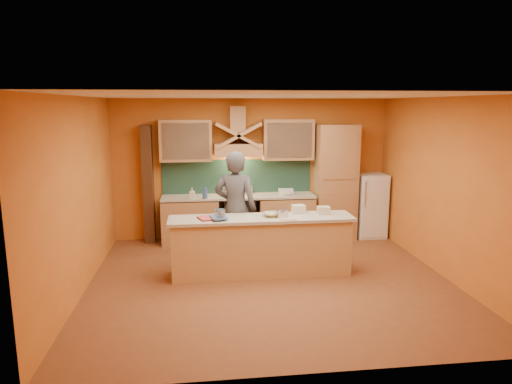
{
  "coord_description": "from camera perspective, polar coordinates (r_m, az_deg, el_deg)",
  "views": [
    {
      "loc": [
        -1.03,
        -6.58,
        2.67
      ],
      "look_at": [
        -0.11,
        0.9,
        1.23
      ],
      "focal_mm": 32.0,
      "sensor_mm": 36.0,
      "label": 1
    }
  ],
  "objects": [
    {
      "name": "book_lower",
      "position": [
        7.03,
        -7.07,
        -3.37
      ],
      "size": [
        0.31,
        0.35,
        0.03
      ],
      "primitive_type": "imported",
      "rotation": [
        0.0,
        0.0,
        0.33
      ],
      "color": "#BB4342",
      "rests_on": "island_top"
    },
    {
      "name": "jar_large",
      "position": [
        7.08,
        -4.51,
        -2.75
      ],
      "size": [
        0.2,
        0.2,
        0.14
      ],
      "primitive_type": "cylinder",
      "rotation": [
        0.0,
        0.0,
        -0.39
      ],
      "color": "silver",
      "rests_on": "island_top"
    },
    {
      "name": "base_cabinet_left",
      "position": [
        9.07,
        -8.18,
        -3.61
      ],
      "size": [
        1.1,
        0.6,
        0.86
      ],
      "primitive_type": "cube",
      "color": "tan",
      "rests_on": "floor"
    },
    {
      "name": "grocery_bag_b",
      "position": [
        7.43,
        8.43,
        -2.27
      ],
      "size": [
        0.2,
        0.16,
        0.12
      ],
      "primitive_type": "cube",
      "rotation": [
        0.0,
        0.0,
        -0.04
      ],
      "color": "beige",
      "rests_on": "island_top"
    },
    {
      "name": "upper_cabinet_right",
      "position": [
        9.1,
        4.01,
        6.56
      ],
      "size": [
        1.0,
        0.35,
        0.8
      ],
      "primitive_type": "cube",
      "color": "tan",
      "rests_on": "wall_back"
    },
    {
      "name": "wall_back",
      "position": [
        9.23,
        -0.52,
        2.9
      ],
      "size": [
        5.5,
        0.02,
        2.8
      ],
      "primitive_type": "cube",
      "color": "orange",
      "rests_on": "floor"
    },
    {
      "name": "kitchen_scale",
      "position": [
        7.12,
        3.41,
        -2.79
      ],
      "size": [
        0.16,
        0.16,
        0.11
      ],
      "primitive_type": "cube",
      "rotation": [
        0.0,
        0.0,
        -0.33
      ],
      "color": "silver",
      "rests_on": "island_top"
    },
    {
      "name": "jar_small",
      "position": [
        6.93,
        -4.46,
        -3.04
      ],
      "size": [
        0.15,
        0.15,
        0.14
      ],
      "primitive_type": "cylinder",
      "rotation": [
        0.0,
        0.0,
        -0.4
      ],
      "color": "silver",
      "rests_on": "island_top"
    },
    {
      "name": "ceiling",
      "position": [
        6.66,
        1.94,
        11.92
      ],
      "size": [
        5.5,
        5.0,
        0.01
      ],
      "primitive_type": "cube",
      "color": "white",
      "rests_on": "wall_back"
    },
    {
      "name": "wall_left",
      "position": [
        6.92,
        -21.25,
        -0.51
      ],
      "size": [
        0.02,
        5.0,
        2.8
      ],
      "primitive_type": "cube",
      "color": "orange",
      "rests_on": "floor"
    },
    {
      "name": "range_hood",
      "position": [
        8.9,
        -2.27,
        5.32
      ],
      "size": [
        0.92,
        0.5,
        0.24
      ],
      "primitive_type": "cube",
      "color": "tan",
      "rests_on": "wall_back"
    },
    {
      "name": "bowl_back",
      "position": [
        9.02,
        3.98,
        -0.2
      ],
      "size": [
        0.23,
        0.23,
        0.06
      ],
      "primitive_type": "imported",
      "rotation": [
        0.0,
        0.0,
        0.11
      ],
      "color": "silver",
      "rests_on": "counter_top"
    },
    {
      "name": "trim_column_left",
      "position": [
        9.12,
        -13.32,
        0.92
      ],
      "size": [
        0.2,
        0.3,
        2.3
      ],
      "primitive_type": "cube",
      "color": "#472816",
      "rests_on": "floor"
    },
    {
      "name": "island_body",
      "position": [
        7.29,
        0.67,
        -7.0
      ],
      "size": [
        2.8,
        0.55,
        0.88
      ],
      "primitive_type": "cube",
      "color": "tan",
      "rests_on": "floor"
    },
    {
      "name": "upper_cabinet_left",
      "position": [
        8.94,
        -8.76,
        6.38
      ],
      "size": [
        1.0,
        0.35,
        0.8
      ],
      "primitive_type": "cube",
      "color": "tan",
      "rests_on": "wall_back"
    },
    {
      "name": "pot_small",
      "position": [
        9.1,
        -1.33,
        0.08
      ],
      "size": [
        0.26,
        0.26,
        0.15
      ],
      "primitive_type": "cylinder",
      "rotation": [
        0.0,
        0.0,
        -0.31
      ],
      "color": "#ADAEB3",
      "rests_on": "stove"
    },
    {
      "name": "hood_chimney",
      "position": [
        8.97,
        -2.35,
        9.07
      ],
      "size": [
        0.3,
        0.3,
        0.5
      ],
      "primitive_type": "cube",
      "color": "tan",
      "rests_on": "wall_back"
    },
    {
      "name": "grocery_bag_a",
      "position": [
        7.43,
        5.33,
        -2.15
      ],
      "size": [
        0.22,
        0.18,
        0.13
      ],
      "primitive_type": "cube",
      "rotation": [
        0.0,
        0.0,
        0.07
      ],
      "color": "beige",
      "rests_on": "island_top"
    },
    {
      "name": "wall_front",
      "position": [
        4.4,
        6.9,
        -6.07
      ],
      "size": [
        5.5,
        0.02,
        2.8
      ],
      "primitive_type": "cube",
      "color": "orange",
      "rests_on": "floor"
    },
    {
      "name": "island_top",
      "position": [
        7.16,
        0.68,
        -3.34
      ],
      "size": [
        2.9,
        0.62,
        0.05
      ],
      "primitive_type": "cube",
      "color": "#BDB3A0",
      "rests_on": "island_body"
    },
    {
      "name": "wall_right",
      "position": [
        7.7,
        22.54,
        0.48
      ],
      "size": [
        0.02,
        5.0,
        2.8
      ],
      "primitive_type": "cube",
      "color": "orange",
      "rests_on": "floor"
    },
    {
      "name": "person",
      "position": [
        7.6,
        -2.56,
        -2.12
      ],
      "size": [
        0.82,
        0.67,
        1.94
      ],
      "primitive_type": "imported",
      "rotation": [
        0.0,
        0.0,
        2.82
      ],
      "color": "#4C4C51",
      "rests_on": "floor"
    },
    {
      "name": "stove",
      "position": [
        9.09,
        -2.18,
        -3.34
      ],
      "size": [
        0.6,
        0.58,
        0.9
      ],
      "primitive_type": "cube",
      "color": "black",
      "rests_on": "floor"
    },
    {
      "name": "mixing_bowl",
      "position": [
        7.19,
        1.94,
        -2.82
      ],
      "size": [
        0.3,
        0.3,
        0.06
      ],
      "primitive_type": "imported",
      "rotation": [
        0.0,
        0.0,
        0.15
      ],
      "color": "white",
      "rests_on": "island_top"
    },
    {
      "name": "base_cabinet_right",
      "position": [
        9.22,
        3.72,
        -3.28
      ],
      "size": [
        1.1,
        0.6,
        0.86
      ],
      "primitive_type": "cube",
      "color": "tan",
      "rests_on": "floor"
    },
    {
      "name": "book_upper",
      "position": [
        7.0,
        -5.6,
        -3.23
      ],
      "size": [
        0.29,
        0.35,
        0.02
      ],
      "primitive_type": "imported",
      "rotation": [
        0.0,
        0.0,
        0.19
      ],
      "color": "#446697",
      "rests_on": "island_top"
    },
    {
      "name": "pantry_column",
      "position": [
        9.31,
        9.84,
        1.25
      ],
      "size": [
        0.8,
        0.6,
        2.3
      ],
      "primitive_type": "cube",
      "color": "tan",
      "rests_on": "floor"
    },
    {
      "name": "backsplash",
      "position": [
        9.21,
        -2.37,
        1.93
      ],
      "size": [
        3.0,
        0.03,
        0.7
      ],
      "primitive_type": "cube",
      "color": "#1A3A30",
      "rests_on": "wall_back"
    },
    {
      "name": "soap_bottle_a",
      "position": [
        8.73,
        -7.99,
        -0.16
      ],
      "size": [
        0.11,
        0.11,
        0.21
      ],
      "primitive_type": "imported",
      "rotation": [
        0.0,
        0.0,
        -0.2
      ],
      "color": "silver",
      "rests_on": "counter_top"
    },
    {
      "name": "pot_large",
      "position": [
        8.9,
        -3.34,
        -0.13
      ],
      "size": [
        0.26,
        0.26,
        0.17
      ],
      "primitive_type": "cylinder",
      "rotation": [
        0.0,
        0.0,
        0.22
      ],
      "color": "silver",
      "rests_on": "stove"
    },
    {
      "name": "floor",
      "position": [
        7.18,
        1.8,
        -11.04
      ],
      "size": [
        5.5,
        5.0,
        0.01
      ],
      "primitive_type": "cube",
      "color": "brown",
      "rests_on": "ground"
    },
    {
      "name": "dish_rack",
      "position": [
        9.1,
        3.74,
        0.04
      ],
      "size": [
        0.33,
        0.27,
        0.11
      ],
      "primitive_type": "cube",
      "rotation": [
        0.0,
        0.0,
        -0.15
      ],
      "color": "silver",
      "rests_on": "counter_top"
    },
    {
      "name": "soap_bottle_b",
      "position": [
        8.71,
        -6.41,
        0.05
      ],
      "size": [
        0.11,
        0.11,
        0.27
      ],
      "primitive_type": "imported",
      "rotation": [
        0.0,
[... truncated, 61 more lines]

